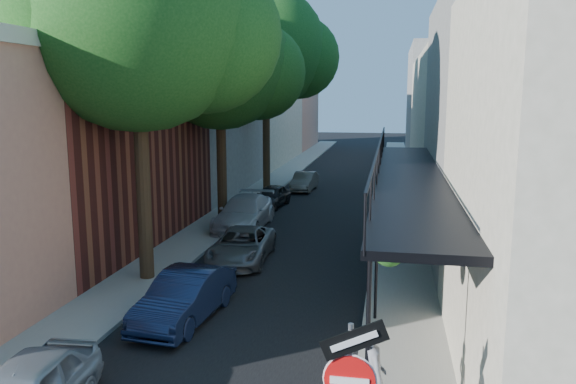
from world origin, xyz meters
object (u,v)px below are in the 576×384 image
at_px(parked_car_b, 185,297).
at_px(pedestrian, 373,378).
at_px(parked_car_d, 244,213).
at_px(parked_car_e, 272,196).
at_px(oak_near, 154,20).
at_px(oak_mid, 230,64).
at_px(parked_car_f, 304,181).
at_px(parked_car_c, 242,245).
at_px(oak_far, 274,51).

relative_size(parked_car_b, pedestrian, 2.05).
relative_size(parked_car_d, pedestrian, 2.53).
relative_size(parked_car_d, parked_car_e, 1.46).
bearing_deg(oak_near, parked_car_b, -58.12).
relative_size(oak_mid, pedestrian, 5.40).
height_order(parked_car_b, parked_car_f, parked_car_b).
bearing_deg(pedestrian, parked_car_d, 4.28).
xyz_separation_m(oak_near, parked_car_b, (1.86, -3.00, -7.24)).
bearing_deg(parked_car_c, oak_near, -132.17).
xyz_separation_m(oak_far, parked_car_d, (0.75, -9.98, -7.56)).
bearing_deg(pedestrian, oak_mid, 5.62).
distance_m(oak_mid, parked_car_f, 11.35).
distance_m(oak_far, parked_car_c, 16.70).
height_order(parked_car_c, parked_car_e, parked_car_c).
xyz_separation_m(parked_car_d, parked_car_e, (0.16, 4.84, -0.13)).
relative_size(oak_near, parked_car_c, 2.81).
xyz_separation_m(oak_mid, parked_car_b, (1.91, -10.96, -6.42)).
bearing_deg(parked_car_e, oak_far, 106.82).
bearing_deg(oak_near, oak_mid, 90.37).
relative_size(oak_near, parked_car_e, 3.48).
xyz_separation_m(parked_car_c, parked_car_e, (-1.00, 9.57, -0.01)).
height_order(parked_car_c, parked_car_d, parked_car_d).
distance_m(parked_car_c, parked_car_d, 4.87).
relative_size(oak_far, parked_car_f, 3.53).
relative_size(oak_far, parked_car_d, 2.49).
bearing_deg(pedestrian, oak_near, 24.74).
distance_m(parked_car_f, pedestrian, 24.75).
distance_m(parked_car_b, pedestrian, 6.45).
bearing_deg(pedestrian, parked_car_f, -7.11).
distance_m(parked_car_c, pedestrian, 10.65).
height_order(oak_far, parked_car_e, oak_far).
distance_m(oak_mid, pedestrian, 17.64).
height_order(oak_near, parked_car_f, oak_near).
distance_m(parked_car_b, parked_car_c, 5.30).
bearing_deg(oak_far, oak_near, -90.04).
bearing_deg(parked_car_d, oak_far, 94.71).
distance_m(parked_car_d, parked_car_e, 4.85).
xyz_separation_m(oak_mid, parked_car_e, (0.98, 3.91, -6.50)).
relative_size(oak_far, pedestrian, 6.30).
height_order(parked_car_e, pedestrian, pedestrian).
bearing_deg(parked_car_d, oak_mid, 131.48).
height_order(oak_near, pedestrian, oak_near).
distance_m(parked_car_d, pedestrian, 15.41).
bearing_deg(parked_car_c, pedestrian, -65.21).
relative_size(parked_car_e, pedestrian, 1.74).
bearing_deg(parked_car_e, pedestrian, -66.24).
bearing_deg(parked_car_b, oak_mid, 105.32).
bearing_deg(pedestrian, parked_car_b, 31.01).
xyz_separation_m(parked_car_d, pedestrian, (6.00, -14.19, 0.37)).
xyz_separation_m(parked_car_b, parked_car_f, (-0.04, 20.08, -0.08)).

